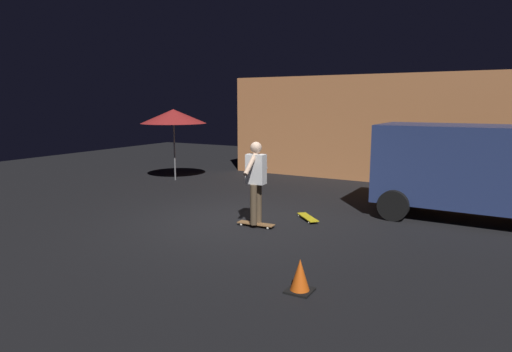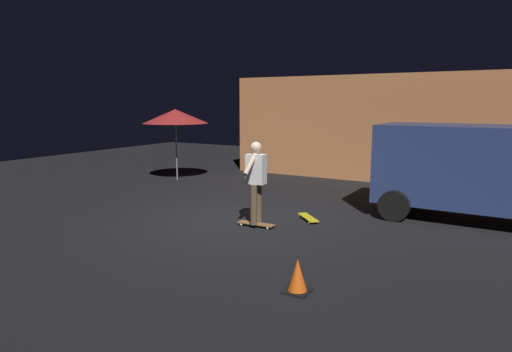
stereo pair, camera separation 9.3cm
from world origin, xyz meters
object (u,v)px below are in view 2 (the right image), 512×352
(traffic_cone, at_px, (297,277))
(skater, at_px, (256,177))
(patio_umbrella, at_px, (175,116))
(parked_van, at_px, (493,168))
(skateboard_spare, at_px, (308,218))
(skateboard_ridden, at_px, (256,224))

(traffic_cone, bearing_deg, skater, 130.05)
(patio_umbrella, height_order, skater, patio_umbrella)
(parked_van, xyz_separation_m, traffic_cone, (-2.05, -5.28, -0.95))
(skateboard_spare, height_order, traffic_cone, traffic_cone)
(patio_umbrella, distance_m, skater, 6.16)
(skateboard_ridden, height_order, skater, skater)
(patio_umbrella, xyz_separation_m, traffic_cone, (7.04, -5.90, -1.86))
(patio_umbrella, distance_m, traffic_cone, 9.37)
(parked_van, height_order, skater, parked_van)
(parked_van, distance_m, skateboard_spare, 4.01)
(parked_van, distance_m, traffic_cone, 5.74)
(traffic_cone, bearing_deg, skateboard_ridden, 130.05)
(parked_van, bearing_deg, patio_umbrella, 176.11)
(skateboard_spare, relative_size, traffic_cone, 1.51)
(patio_umbrella, bearing_deg, skateboard_spare, -23.29)
(patio_umbrella, distance_m, skateboard_spare, 6.54)
(parked_van, height_order, skateboard_ridden, parked_van)
(skateboard_spare, xyz_separation_m, skater, (-0.72, -1.00, 0.98))
(patio_umbrella, bearing_deg, traffic_cone, -39.94)
(skateboard_ridden, xyz_separation_m, skater, (0.00, 0.00, 0.98))
(parked_van, height_order, skateboard_spare, parked_van)
(patio_umbrella, bearing_deg, skater, -34.70)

